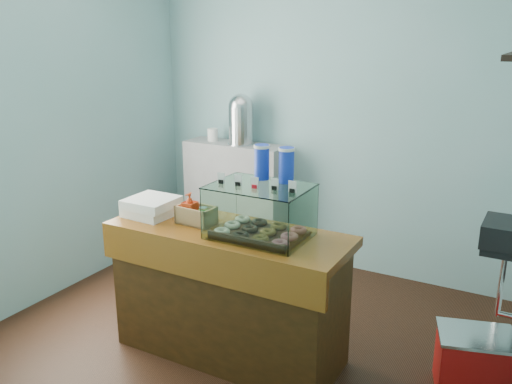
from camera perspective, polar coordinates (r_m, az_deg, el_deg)
The scene contains 9 objects.
ground at distance 4.07m, azimuth -0.85°, elevation -14.82°, with size 3.50×3.50×0.00m, color black.
room_shell at distance 3.50m, azimuth -0.53°, elevation 9.73°, with size 3.54×3.04×2.82m.
counter at distance 3.66m, azimuth -2.90°, elevation -10.48°, with size 1.60×0.60×0.90m.
back_shelf at distance 5.31m, azimuth -2.18°, elevation -0.68°, with size 1.00×0.32×1.10m, color #959598.
display_case at distance 3.34m, azimuth 0.77°, elevation -1.62°, with size 0.60×0.44×0.55m.
condiment_crate at distance 3.60m, azimuth -6.49°, elevation -2.18°, with size 0.26×0.17×0.20m.
pastry_boxes at distance 3.80m, azimuth -10.93°, elevation -1.51°, with size 0.33×0.33×0.12m.
coffee_urn at distance 5.07m, azimuth -1.59°, elevation 7.77°, with size 0.26×0.26×0.47m.
red_cooler at distance 3.68m, azimuth 21.93°, elevation -16.30°, with size 0.52×0.45×0.39m.
Camera 1 is at (1.74, -3.01, 2.12)m, focal length 38.00 mm.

